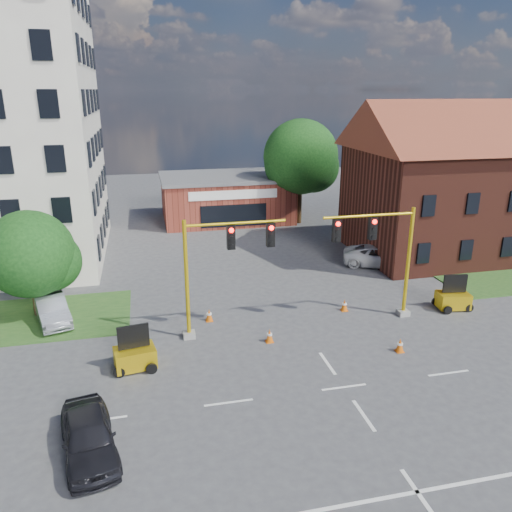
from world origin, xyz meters
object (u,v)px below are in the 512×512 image
object	(u,v)px
trailer_east	(453,299)
sedan_dark	(88,436)
pickup_white	(381,256)
signal_mast_west	(219,263)
signal_mast_east	(381,251)
trailer_west	(135,356)

from	to	relation	value
trailer_east	sedan_dark	xyz separation A→B (m)	(-19.42, -8.05, 0.11)
pickup_white	sedan_dark	xyz separation A→B (m)	(-18.72, -15.83, -0.00)
trailer_east	pickup_white	xyz separation A→B (m)	(-0.70, 7.78, 0.11)
pickup_white	sedan_dark	world-z (taller)	pickup_white
signal_mast_west	signal_mast_east	distance (m)	8.71
signal_mast_east	sedan_dark	world-z (taller)	signal_mast_east
signal_mast_west	trailer_east	size ratio (longest dim) A/B	3.10
pickup_white	signal_mast_east	bearing A→B (deg)	177.39
signal_mast_east	trailer_west	world-z (taller)	signal_mast_east
trailer_west	trailer_east	bearing A→B (deg)	-1.24
trailer_east	pickup_white	size ratio (longest dim) A/B	0.38
signal_mast_east	pickup_white	xyz separation A→B (m)	(4.16, 7.96, -3.18)
pickup_white	sedan_dark	distance (m)	24.52
pickup_white	signal_mast_west	bearing A→B (deg)	146.69
signal_mast_east	trailer_east	size ratio (longest dim) A/B	3.10
signal_mast_east	sedan_dark	distance (m)	16.86
signal_mast_west	trailer_west	world-z (taller)	signal_mast_west
trailer_east	sedan_dark	distance (m)	21.02
signal_mast_west	trailer_east	xyz separation A→B (m)	(13.57, 0.18, -3.30)
signal_mast_east	sedan_dark	xyz separation A→B (m)	(-14.57, -7.88, -3.19)
trailer_east	trailer_west	bearing A→B (deg)	-163.11
signal_mast_west	trailer_west	distance (m)	5.94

